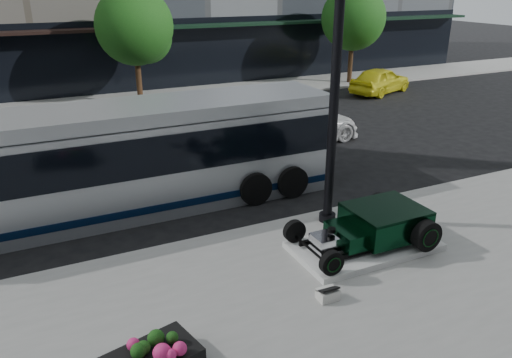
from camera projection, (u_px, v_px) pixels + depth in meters
name	position (u px, v px, depth m)	size (l,w,h in m)	color
ground	(213.00, 202.00, 14.48)	(120.00, 120.00, 0.00)	black
sidewalk_far	(118.00, 102.00, 26.18)	(70.00, 4.00, 0.12)	gray
street_trees	(137.00, 29.00, 24.49)	(29.80, 3.80, 5.70)	black
display_plinth	(364.00, 246.00, 11.73)	(3.40, 1.80, 0.15)	silver
hot_rod	(377.00, 224.00, 11.67)	(3.22, 2.00, 0.81)	black
info_plaque	(328.00, 294.00, 9.85)	(0.41, 0.31, 0.31)	silver
lamppost	(335.00, 83.00, 11.79)	(0.43, 0.43, 7.82)	black
transit_bus	(122.00, 159.00, 13.56)	(12.12, 2.88, 2.92)	#AAAFB4
white_sedan	(299.00, 124.00, 19.62)	(2.06, 5.06, 1.47)	silver
yellow_taxi	(380.00, 80.00, 28.15)	(1.74, 4.33, 1.47)	yellow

